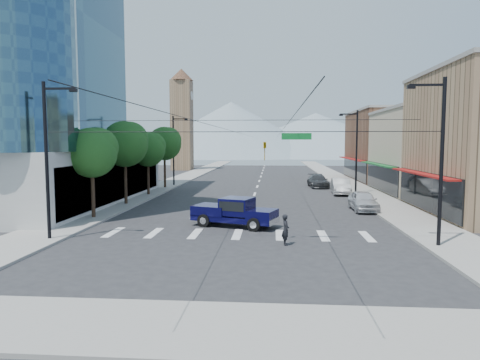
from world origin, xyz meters
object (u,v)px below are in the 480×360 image
Objects in this scene: pickup_truck at (234,211)px; parked_car_mid at (341,186)px; pedestrian at (286,230)px; parked_car_far at (318,181)px; parked_car_near at (363,201)px.

parked_car_mid is (9.97, 18.69, -0.15)m from pickup_truck.
pickup_truck is 1.16× the size of parked_car_mid.
pedestrian is 0.32× the size of parked_car_far.
parked_car_far is at bearing 106.96° from parked_car_mid.
parked_car_mid is (-0.06, 11.31, 0.04)m from parked_car_near.
pedestrian is at bearing -102.74° from parked_car_far.
pickup_truck is 3.55× the size of pedestrian.
parked_car_mid is 0.97× the size of parked_car_far.
pickup_truck is at bearing -114.82° from parked_car_mid.
parked_car_near is 18.44m from parked_car_far.
parked_car_far is (4.96, 30.74, -0.07)m from pedestrian.
parked_car_near is (10.02, 7.38, -0.20)m from pickup_truck.
parked_car_mid is at bearing 81.03° from pickup_truck.
pickup_truck reaches higher than parked_car_near.
pickup_truck is 1.27× the size of parked_car_near.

